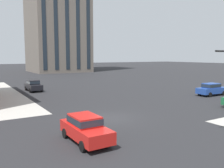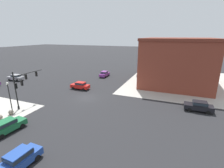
% 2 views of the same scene
% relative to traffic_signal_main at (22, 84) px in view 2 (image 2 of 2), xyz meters
% --- Properties ---
extents(ground_plane, '(320.00, 320.00, 0.00)m').
position_rel_traffic_signal_main_xyz_m(ground_plane, '(-7.55, 7.83, -4.08)').
color(ground_plane, '#262628').
extents(sidewalk_far_corner, '(32.00, 32.00, 0.02)m').
position_rel_traffic_signal_main_xyz_m(sidewalk_far_corner, '(-27.55, 27.83, -4.08)').
color(sidewalk_far_corner, '#B7B2A8').
rests_on(sidewalk_far_corner, ground).
extents(traffic_signal_main, '(6.16, 2.09, 6.44)m').
position_rel_traffic_signal_main_xyz_m(traffic_signal_main, '(0.00, 0.00, 0.00)').
color(traffic_signal_main, black).
rests_on(traffic_signal_main, ground).
extents(bollard_sphere_curb_a, '(0.76, 0.76, 0.76)m').
position_rel_traffic_signal_main_xyz_m(bollard_sphere_curb_a, '(3.00, 0.38, -3.70)').
color(bollard_sphere_curb_a, gray).
rests_on(bollard_sphere_curb_a, ground).
extents(bollard_sphere_curb_b, '(0.76, 0.76, 0.76)m').
position_rel_traffic_signal_main_xyz_m(bollard_sphere_curb_b, '(4.79, 0.37, -3.70)').
color(bollard_sphere_curb_b, gray).
rests_on(bollard_sphere_curb_b, ground).
extents(street_lamp_corner_near, '(0.36, 0.36, 5.11)m').
position_rel_traffic_signal_main_xyz_m(street_lamp_corner_near, '(2.45, -0.03, -0.85)').
color(street_lamp_corner_near, black).
rests_on(street_lamp_corner_near, ground).
extents(car_main_northbound_near, '(1.92, 4.42, 1.68)m').
position_rel_traffic_signal_main_xyz_m(car_main_northbound_near, '(-9.38, 28.01, -3.16)').
color(car_main_northbound_near, black).
rests_on(car_main_northbound_near, ground).
extents(car_main_northbound_far, '(1.91, 4.41, 1.68)m').
position_rel_traffic_signal_main_xyz_m(car_main_northbound_far, '(-12.01, 3.64, -3.16)').
color(car_main_northbound_far, red).
rests_on(car_main_northbound_far, ground).
extents(car_main_southbound_far, '(4.52, 2.15, 1.68)m').
position_rel_traffic_signal_main_xyz_m(car_main_southbound_far, '(6.62, 4.51, -3.16)').
color(car_main_southbound_far, '#1E6B3D').
rests_on(car_main_southbound_far, ground).
extents(car_cross_eastbound, '(4.43, 1.95, 1.68)m').
position_rel_traffic_signal_main_xyz_m(car_cross_eastbound, '(-24.98, 3.94, -3.16)').
color(car_cross_eastbound, '#7A3389').
rests_on(car_cross_eastbound, ground).
extents(car_cross_westbound, '(4.46, 2.02, 1.68)m').
position_rel_traffic_signal_main_xyz_m(car_cross_westbound, '(10.40, 11.09, -3.16)').
color(car_cross_westbound, '#23479E').
rests_on(car_cross_westbound, ground).
extents(car_parked_curb, '(2.12, 4.51, 1.68)m').
position_rel_traffic_signal_main_xyz_m(car_parked_curb, '(-11.94, -17.09, -3.16)').
color(car_parked_curb, '#99999E').
rests_on(car_parked_curb, ground).
extents(storefront_block_near_corner, '(19.06, 16.30, 11.42)m').
position_rel_traffic_signal_main_xyz_m(storefront_block_near_corner, '(-25.89, 23.77, 1.64)').
color(storefront_block_near_corner, brown).
rests_on(storefront_block_near_corner, ground).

